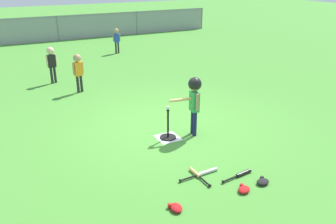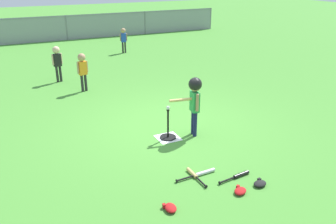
{
  "view_description": "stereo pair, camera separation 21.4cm",
  "coord_description": "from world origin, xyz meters",
  "px_view_note": "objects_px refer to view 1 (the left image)",
  "views": [
    {
      "loc": [
        -3.12,
        -5.99,
        3.05
      ],
      "look_at": [
        -0.25,
        -0.55,
        0.55
      ],
      "focal_mm": 37.16,
      "sensor_mm": 36.0,
      "label": 1
    },
    {
      "loc": [
        -2.93,
        -6.09,
        3.05
      ],
      "look_at": [
        -0.25,
        -0.55,
        0.55
      ],
      "focal_mm": 37.16,
      "sensor_mm": 36.0,
      "label": 2
    }
  ],
  "objects_px": {
    "spare_bat_wood": "(197,174)",
    "glove_near_bats": "(176,208)",
    "spare_bat_silver": "(204,173)",
    "spare_bat_black": "(241,174)",
    "batting_tee": "(168,134)",
    "fielder_deep_left": "(117,37)",
    "fielder_deep_center": "(51,60)",
    "glove_by_plate": "(263,182)",
    "baseball_on_tee": "(168,108)",
    "glove_tossed_aside": "(244,189)",
    "fielder_deep_right": "(78,68)",
    "batter_child": "(194,95)"
  },
  "relations": [
    {
      "from": "spare_bat_silver",
      "to": "fielder_deep_center",
      "type": "bearing_deg",
      "value": 100.59
    },
    {
      "from": "spare_bat_silver",
      "to": "spare_bat_black",
      "type": "bearing_deg",
      "value": -32.13
    },
    {
      "from": "fielder_deep_right",
      "to": "glove_near_bats",
      "type": "xyz_separation_m",
      "value": [
        -0.14,
        -5.62,
        -0.64
      ]
    },
    {
      "from": "fielder_deep_left",
      "to": "fielder_deep_center",
      "type": "height_order",
      "value": "fielder_deep_center"
    },
    {
      "from": "baseball_on_tee",
      "to": "fielder_deep_center",
      "type": "xyz_separation_m",
      "value": [
        -1.27,
        4.78,
        0.04
      ]
    },
    {
      "from": "batter_child",
      "to": "fielder_deep_right",
      "type": "bearing_deg",
      "value": 109.75
    },
    {
      "from": "fielder_deep_center",
      "to": "glove_by_plate",
      "type": "bearing_deg",
      "value": -75.16
    },
    {
      "from": "batting_tee",
      "to": "spare_bat_silver",
      "type": "bearing_deg",
      "value": -94.09
    },
    {
      "from": "batting_tee",
      "to": "glove_tossed_aside",
      "type": "xyz_separation_m",
      "value": [
        0.16,
        -2.12,
        -0.06
      ]
    },
    {
      "from": "fielder_deep_center",
      "to": "spare_bat_wood",
      "type": "bearing_deg",
      "value": -80.53
    },
    {
      "from": "batter_child",
      "to": "fielder_deep_center",
      "type": "relative_size",
      "value": 1.12
    },
    {
      "from": "batting_tee",
      "to": "spare_bat_wood",
      "type": "distance_m",
      "value": 1.46
    },
    {
      "from": "batting_tee",
      "to": "fielder_deep_right",
      "type": "bearing_deg",
      "value": 102.58
    },
    {
      "from": "batting_tee",
      "to": "spare_bat_wood",
      "type": "height_order",
      "value": "batting_tee"
    },
    {
      "from": "glove_by_plate",
      "to": "glove_tossed_aside",
      "type": "xyz_separation_m",
      "value": [
        -0.39,
        -0.02,
        0.0
      ]
    },
    {
      "from": "fielder_deep_left",
      "to": "glove_tossed_aside",
      "type": "height_order",
      "value": "fielder_deep_left"
    },
    {
      "from": "baseball_on_tee",
      "to": "batter_child",
      "type": "height_order",
      "value": "batter_child"
    },
    {
      "from": "glove_near_bats",
      "to": "fielder_deep_center",
      "type": "bearing_deg",
      "value": 92.74
    },
    {
      "from": "baseball_on_tee",
      "to": "spare_bat_black",
      "type": "height_order",
      "value": "baseball_on_tee"
    },
    {
      "from": "baseball_on_tee",
      "to": "glove_near_bats",
      "type": "distance_m",
      "value": 2.31
    },
    {
      "from": "baseball_on_tee",
      "to": "fielder_deep_center",
      "type": "distance_m",
      "value": 4.95
    },
    {
      "from": "spare_bat_wood",
      "to": "glove_by_plate",
      "type": "bearing_deg",
      "value": -39.89
    },
    {
      "from": "spare_bat_silver",
      "to": "spare_bat_wood",
      "type": "bearing_deg",
      "value": 174.09
    },
    {
      "from": "spare_bat_silver",
      "to": "glove_by_plate",
      "type": "xyz_separation_m",
      "value": [
        0.66,
        -0.64,
        0.01
      ]
    },
    {
      "from": "fielder_deep_left",
      "to": "spare_bat_black",
      "type": "relative_size",
      "value": 1.61
    },
    {
      "from": "fielder_deep_right",
      "to": "glove_near_bats",
      "type": "height_order",
      "value": "fielder_deep_right"
    },
    {
      "from": "baseball_on_tee",
      "to": "spare_bat_silver",
      "type": "height_order",
      "value": "baseball_on_tee"
    },
    {
      "from": "spare_bat_silver",
      "to": "spare_bat_black",
      "type": "distance_m",
      "value": 0.59
    },
    {
      "from": "batter_child",
      "to": "fielder_deep_left",
      "type": "bearing_deg",
      "value": 80.97
    },
    {
      "from": "baseball_on_tee",
      "to": "fielder_deep_left",
      "type": "xyz_separation_m",
      "value": [
        1.76,
        7.7,
        -0.01
      ]
    },
    {
      "from": "fielder_deep_left",
      "to": "spare_bat_silver",
      "type": "xyz_separation_m",
      "value": [
        -1.86,
        -9.15,
        -0.6
      ]
    },
    {
      "from": "spare_bat_silver",
      "to": "glove_by_plate",
      "type": "bearing_deg",
      "value": -44.37
    },
    {
      "from": "spare_bat_silver",
      "to": "spare_bat_wood",
      "type": "xyz_separation_m",
      "value": [
        -0.13,
        0.01,
        0.0
      ]
    },
    {
      "from": "baseball_on_tee",
      "to": "spare_bat_wood",
      "type": "distance_m",
      "value": 1.58
    },
    {
      "from": "spare_bat_black",
      "to": "glove_near_bats",
      "type": "distance_m",
      "value": 1.36
    },
    {
      "from": "spare_bat_silver",
      "to": "baseball_on_tee",
      "type": "bearing_deg",
      "value": 85.91
    },
    {
      "from": "baseball_on_tee",
      "to": "spare_bat_silver",
      "type": "bearing_deg",
      "value": -94.09
    },
    {
      "from": "batter_child",
      "to": "spare_bat_black",
      "type": "height_order",
      "value": "batter_child"
    },
    {
      "from": "fielder_deep_left",
      "to": "fielder_deep_center",
      "type": "xyz_separation_m",
      "value": [
        -3.03,
        -2.91,
        0.05
      ]
    },
    {
      "from": "batting_tee",
      "to": "spare_bat_black",
      "type": "distance_m",
      "value": 1.8
    },
    {
      "from": "batting_tee",
      "to": "glove_by_plate",
      "type": "xyz_separation_m",
      "value": [
        0.55,
        -2.09,
        -0.06
      ]
    },
    {
      "from": "spare_bat_wood",
      "to": "spare_bat_black",
      "type": "xyz_separation_m",
      "value": [
        0.62,
        -0.32,
        0.0
      ]
    },
    {
      "from": "baseball_on_tee",
      "to": "batter_child",
      "type": "distance_m",
      "value": 0.57
    },
    {
      "from": "spare_bat_wood",
      "to": "glove_near_bats",
      "type": "bearing_deg",
      "value": -140.46
    },
    {
      "from": "fielder_deep_right",
      "to": "spare_bat_silver",
      "type": "relative_size",
      "value": 1.45
    },
    {
      "from": "fielder_deep_center",
      "to": "glove_near_bats",
      "type": "distance_m",
      "value": 6.85
    },
    {
      "from": "batting_tee",
      "to": "fielder_deep_center",
      "type": "distance_m",
      "value": 4.99
    },
    {
      "from": "baseball_on_tee",
      "to": "spare_bat_silver",
      "type": "xyz_separation_m",
      "value": [
        -0.1,
        -1.45,
        -0.61
      ]
    },
    {
      "from": "spare_bat_silver",
      "to": "spare_bat_black",
      "type": "height_order",
      "value": "same"
    },
    {
      "from": "spare_bat_silver",
      "to": "fielder_deep_left",
      "type": "bearing_deg",
      "value": 78.49
    }
  ]
}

